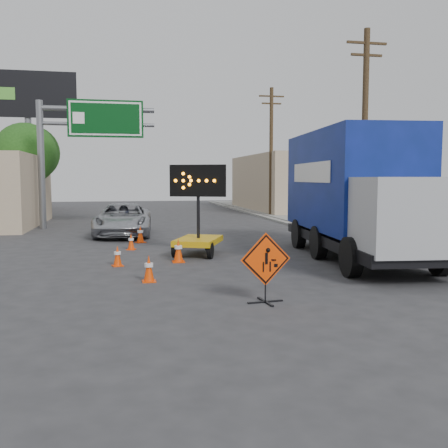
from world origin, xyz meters
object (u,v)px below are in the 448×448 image
object	(u,v)px
box_truck	(356,201)
arrow_board	(198,235)
pickup_truck	(123,219)
construction_sign	(266,266)

from	to	relation	value
box_truck	arrow_board	bearing A→B (deg)	165.58
pickup_truck	box_truck	distance (m)	11.53
box_truck	construction_sign	bearing A→B (deg)	-126.06
arrow_board	box_truck	xyz separation A→B (m)	(5.06, -1.84, 1.24)
arrow_board	pickup_truck	size ratio (longest dim) A/B	0.58
construction_sign	pickup_truck	bearing A→B (deg)	95.94
arrow_board	pickup_truck	bearing A→B (deg)	134.00
arrow_board	box_truck	size ratio (longest dim) A/B	0.34
construction_sign	arrow_board	size ratio (longest dim) A/B	0.48
construction_sign	arrow_board	world-z (taller)	arrow_board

